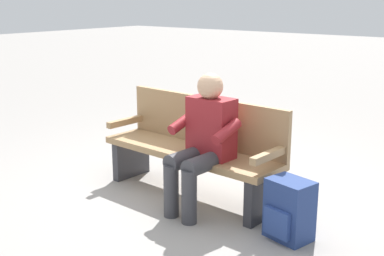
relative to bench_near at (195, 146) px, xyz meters
The scene contains 4 objects.
ground_plane 0.46m from the bench_near, 86.85° to the left, with size 40.00×40.00×0.00m, color gray.
bench_near is the anchor object (origin of this frame).
person_seated 0.41m from the bench_near, 138.24° to the left, with size 0.59×0.59×1.18m.
backpack 1.18m from the bench_near, 165.53° to the left, with size 0.37×0.33×0.47m.
Camera 1 is at (-2.74, 3.46, 1.79)m, focal length 47.44 mm.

